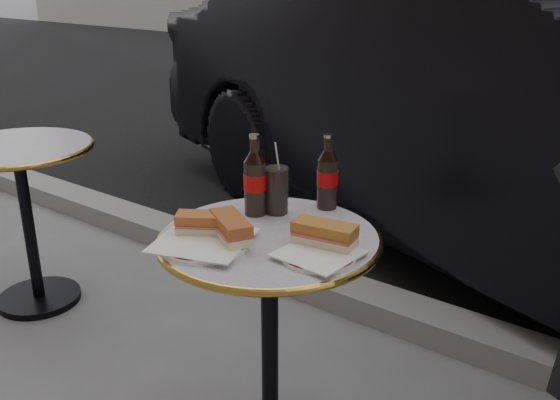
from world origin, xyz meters
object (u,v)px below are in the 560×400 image
Objects in this scene: parked_car at (514,105)px; plate_right at (318,256)px; bistro_table at (270,348)px; cola_bottle_right at (328,172)px; cola_glass at (277,190)px; cola_bottle_left at (255,175)px; plate_left at (203,243)px.

plate_right is at bearing -156.80° from parked_car.
plate_right reaches higher than bistro_table.
cola_glass is at bearing -127.73° from cola_bottle_right.
plate_right is at bearing -11.59° from bistro_table.
cola_bottle_left is at bearing -134.58° from cola_glass.
cola_bottle_right is 1.62× the size of cola_glass.
cola_bottle_right is 1.65m from parked_car.
bistro_table is 0.47m from cola_glass.
cola_bottle_right is at bearing -162.17° from parked_car.
parked_car is at bearing 84.04° from cola_bottle_left.
bistro_table is 3.78× the size of plate_right.
cola_bottle_left is (-0.32, 0.14, 0.12)m from plate_right.
cola_bottle_right is at bearing 50.28° from cola_bottle_left.
plate_right is 0.33m from cola_glass.
cola_glass is (-0.10, -0.12, -0.04)m from cola_bottle_right.
bistro_table is 3.17× the size of cola_bottle_right.
parked_car is (0.14, 1.77, -0.03)m from cola_glass.
cola_bottle_left reaches higher than plate_right.
bistro_table is 0.15× the size of parked_car.
plate_left is at bearing -83.04° from cola_bottle_left.
cola_glass is (-0.27, 0.18, 0.07)m from plate_right.
cola_bottle_left is 1.06× the size of cola_bottle_right.
plate_right is 0.04× the size of parked_car.
parked_car reaches higher than cola_glass.
cola_glass is at bearing 87.36° from plate_left.
cola_glass is at bearing 45.42° from cola_bottle_left.
parked_car is at bearing 88.34° from cola_bottle_right.
plate_left is at bearing -164.88° from parked_car.
parked_car reaches higher than plate_right.
cola_bottle_left is at bearing 96.96° from plate_left.
cola_bottle_left reaches higher than plate_left.
cola_bottle_right is (0.14, 0.17, -0.01)m from cola_bottle_left.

